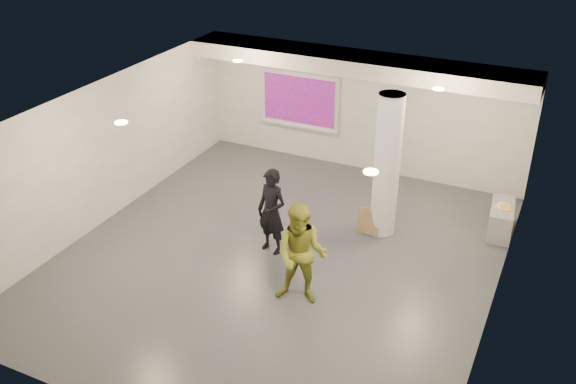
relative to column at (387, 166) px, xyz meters
The scene contains 20 objects.
floor 2.78m from the column, 129.81° to the right, with size 8.00×9.00×0.01m, color #3A3D42.
ceiling 2.78m from the column, 129.81° to the right, with size 8.00×9.00×0.01m, color white.
wall_back 3.09m from the column, 119.05° to the left, with size 8.00×0.01×3.00m, color beige.
wall_front 6.48m from the column, 103.39° to the right, with size 8.00×0.01×3.00m, color beige.
wall_left 5.79m from the column, 161.88° to the right, with size 0.01×9.00×3.00m, color beige.
wall_right 3.08m from the column, 35.75° to the right, with size 0.01×9.00×3.00m, color beige.
soffit_band 2.94m from the column, 124.90° to the left, with size 8.00×1.10×0.36m, color silver.
downlight_nw 4.05m from the column, 169.29° to the left, with size 0.22×0.22×0.02m, color #FFFA7E.
downlight_ne 1.78m from the column, 45.00° to the left, with size 0.22×0.22×0.02m, color #FFFA7E.
downlight_sw 5.17m from the column, 138.27° to the right, with size 0.22×0.22×0.02m, color #FFFA7E.
downlight_se 3.68m from the column, 78.02° to the right, with size 0.22×0.22×0.02m, color #FFFA7E.
column is the anchor object (origin of this frame).
projection_screen 4.08m from the column, 139.44° to the left, with size 2.10×0.13×1.42m.
credenza 2.70m from the column, 23.78° to the left, with size 0.45×1.08×0.63m, color gray.
papers_stack 2.56m from the column, 23.55° to the left, with size 0.24×0.30×0.02m, color white.
postit_pad 2.59m from the column, 21.53° to the left, with size 0.19×0.26×0.03m, color yellow.
cardboard_back 1.24m from the column, 138.10° to the right, with size 0.50×0.05×0.55m, color olive.
cardboard_front 1.27m from the column, 138.94° to the right, with size 0.48×0.05×0.53m, color olive.
woman 2.46m from the column, 136.88° to the right, with size 0.64×0.42×1.75m, color black.
man 2.95m from the column, 101.33° to the right, with size 0.92×0.71×1.89m, color olive.
Camera 1 is at (4.63, -9.38, 6.97)m, focal length 40.00 mm.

